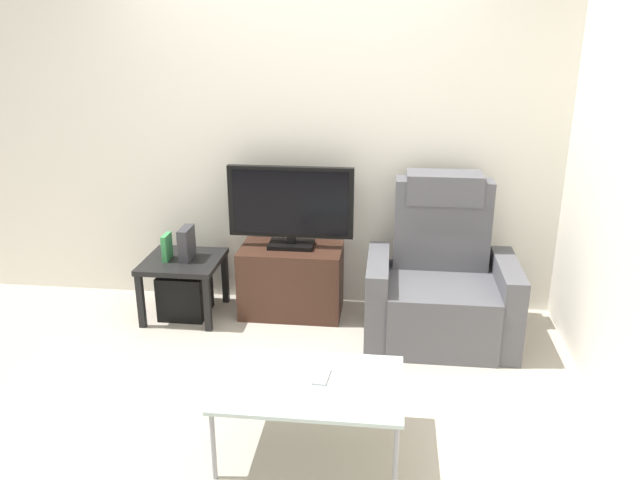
% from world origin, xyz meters
% --- Properties ---
extents(ground_plane, '(6.40, 6.40, 0.00)m').
position_xyz_m(ground_plane, '(0.00, 0.00, 0.00)').
color(ground_plane, '#B2A899').
extents(wall_back, '(6.40, 0.06, 2.60)m').
position_xyz_m(wall_back, '(0.00, 1.13, 1.30)').
color(wall_back, silver).
rests_on(wall_back, ground).
extents(wall_side, '(0.06, 4.48, 2.60)m').
position_xyz_m(wall_side, '(1.88, 0.00, 1.30)').
color(wall_side, silver).
rests_on(wall_side, ground).
extents(tv_stand, '(0.73, 0.42, 0.51)m').
position_xyz_m(tv_stand, '(-0.04, 0.86, 0.25)').
color(tv_stand, '#3D2319').
rests_on(tv_stand, ground).
extents(television, '(0.88, 0.20, 0.59)m').
position_xyz_m(television, '(-0.04, 0.88, 0.82)').
color(television, black).
rests_on(television, tv_stand).
extents(recliner_armchair, '(0.98, 0.78, 1.08)m').
position_xyz_m(recliner_armchair, '(1.01, 0.64, 0.37)').
color(recliner_armchair, '#515156').
rests_on(recliner_armchair, ground).
extents(side_table, '(0.54, 0.54, 0.43)m').
position_xyz_m(side_table, '(-0.80, 0.74, 0.36)').
color(side_table, black).
rests_on(side_table, ground).
extents(subwoofer_box, '(0.33, 0.33, 0.33)m').
position_xyz_m(subwoofer_box, '(-0.80, 0.74, 0.16)').
color(subwoofer_box, black).
rests_on(subwoofer_box, ground).
extents(book_upright, '(0.03, 0.14, 0.19)m').
position_xyz_m(book_upright, '(-0.90, 0.72, 0.52)').
color(book_upright, '#388C4C').
rests_on(book_upright, side_table).
extents(game_console, '(0.07, 0.20, 0.23)m').
position_xyz_m(game_console, '(-0.77, 0.75, 0.55)').
color(game_console, '#333338').
rests_on(game_console, side_table).
extents(coffee_table, '(0.90, 0.60, 0.38)m').
position_xyz_m(coffee_table, '(0.30, -0.68, 0.36)').
color(coffee_table, '#B2C6C1').
rests_on(coffee_table, ground).
extents(cell_phone, '(0.08, 0.16, 0.01)m').
position_xyz_m(cell_phone, '(0.35, -0.63, 0.39)').
color(cell_phone, '#B7B7BC').
rests_on(cell_phone, coffee_table).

